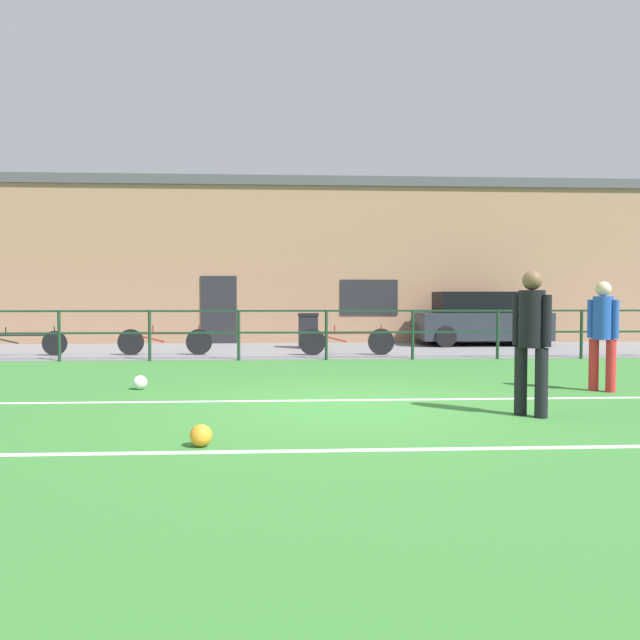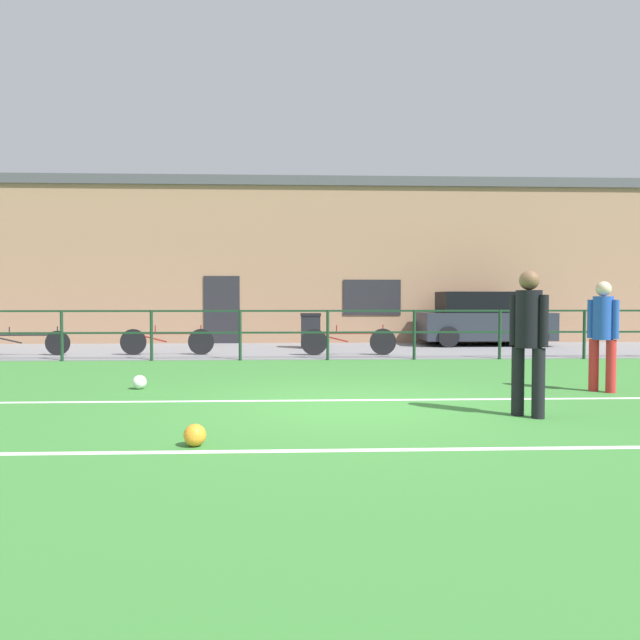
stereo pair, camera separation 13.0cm
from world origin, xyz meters
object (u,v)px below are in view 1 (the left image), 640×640
at_px(bicycle_parked_0, 347,341).
at_px(parked_car_red, 479,320).
at_px(trash_bin_0, 308,330).
at_px(bicycle_parked_3, 18,343).
at_px(soccer_ball_match, 140,382).
at_px(player_goalkeeper, 531,334).
at_px(soccer_ball_spare, 201,435).
at_px(player_striker, 603,329).
at_px(bicycle_parked_1, 165,341).

bearing_deg(bicycle_parked_0, parked_car_red, 35.38).
distance_m(parked_car_red, trash_bin_0, 5.24).
bearing_deg(bicycle_parked_3, bicycle_parked_0, -1.90).
bearing_deg(soccer_ball_match, parked_car_red, 45.95).
bearing_deg(soccer_ball_match, player_goalkeeper, -24.94).
bearing_deg(bicycle_parked_3, soccer_ball_match, -52.53).
xyz_separation_m(soccer_ball_match, trash_bin_0, (2.87, 7.39, 0.41)).
height_order(soccer_ball_spare, trash_bin_0, trash_bin_0).
height_order(player_striker, bicycle_parked_0, player_striker).
height_order(soccer_ball_match, trash_bin_0, trash_bin_0).
xyz_separation_m(soccer_ball_match, bicycle_parked_0, (3.74, 5.26, 0.25)).
bearing_deg(player_goalkeeper, player_striker, -87.49).
bearing_deg(bicycle_parked_0, bicycle_parked_1, 176.62).
bearing_deg(trash_bin_0, player_goalkeeper, -76.56).
xyz_separation_m(soccer_ball_match, bicycle_parked_3, (-4.23, 5.52, 0.23)).
height_order(bicycle_parked_0, bicycle_parked_1, bicycle_parked_0).
bearing_deg(bicycle_parked_3, soccer_ball_spare, -58.35).
xyz_separation_m(bicycle_parked_3, trash_bin_0, (7.10, 1.87, 0.18)).
xyz_separation_m(player_goalkeeper, player_striker, (1.87, 1.86, -0.04)).
relative_size(player_striker, bicycle_parked_3, 0.72).
bearing_deg(parked_car_red, player_goalkeeper, -104.69).
bearing_deg(soccer_ball_spare, player_striker, 29.29).
xyz_separation_m(player_striker, soccer_ball_match, (-7.09, 0.57, -0.84)).
height_order(player_goalkeeper, bicycle_parked_3, player_goalkeeper).
relative_size(parked_car_red, trash_bin_0, 3.89).
distance_m(bicycle_parked_0, bicycle_parked_3, 7.98).
bearing_deg(player_goalkeeper, soccer_ball_spare, 66.73).
height_order(bicycle_parked_1, bicycle_parked_3, bicycle_parked_1).
bearing_deg(bicycle_parked_1, trash_bin_0, 27.52).
distance_m(soccer_ball_match, soccer_ball_spare, 4.00).
xyz_separation_m(soccer_ball_match, bicycle_parked_1, (-0.72, 5.52, 0.25)).
bearing_deg(bicycle_parked_0, bicycle_parked_3, 178.10).
bearing_deg(bicycle_parked_3, trash_bin_0, 14.76).
relative_size(player_goalkeeper, player_striker, 1.05).
bearing_deg(soccer_ball_spare, player_goalkeeper, 19.04).
xyz_separation_m(soccer_ball_match, parked_car_red, (8.03, 8.30, 0.66)).
xyz_separation_m(player_striker, bicycle_parked_3, (-11.32, 6.09, -0.61)).
bearing_deg(trash_bin_0, soccer_ball_match, -111.24).
bearing_deg(bicycle_parked_1, bicycle_parked_0, -3.38).
xyz_separation_m(bicycle_parked_0, bicycle_parked_1, (-4.46, 0.26, -0.01)).
distance_m(bicycle_parked_0, trash_bin_0, 2.31).
xyz_separation_m(player_striker, bicycle_parked_1, (-7.81, 6.09, -0.60)).
height_order(soccer_ball_spare, bicycle_parked_3, bicycle_parked_3).
xyz_separation_m(player_goalkeeper, parked_car_red, (2.81, 10.73, -0.23)).
xyz_separation_m(soccer_ball_spare, bicycle_parked_1, (-2.18, 9.24, 0.25)).
bearing_deg(trash_bin_0, soccer_ball_spare, -97.22).
height_order(player_goalkeeper, bicycle_parked_1, player_goalkeeper).
height_order(player_striker, bicycle_parked_1, player_striker).
bearing_deg(bicycle_parked_0, trash_bin_0, 112.19).
relative_size(player_striker, soccer_ball_spare, 7.76).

